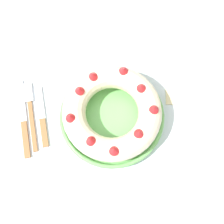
# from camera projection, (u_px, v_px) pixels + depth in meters

# --- Properties ---
(ground_plane) EXTENTS (8.00, 8.00, 0.00)m
(ground_plane) POSITION_uv_depth(u_px,v_px,m) (115.00, 164.00, 1.62)
(ground_plane) COLOR brown
(dining_table) EXTENTS (1.29, 1.00, 0.78)m
(dining_table) POSITION_uv_depth(u_px,v_px,m) (117.00, 136.00, 0.97)
(dining_table) COLOR silver
(dining_table) RESTS_ON ground_plane
(serving_dish) EXTENTS (0.29, 0.29, 0.03)m
(serving_dish) POSITION_uv_depth(u_px,v_px,m) (112.00, 117.00, 0.87)
(serving_dish) COLOR #6BB760
(serving_dish) RESTS_ON dining_table
(bundt_cake) EXTENTS (0.27, 0.27, 0.08)m
(bundt_cake) POSITION_uv_depth(u_px,v_px,m) (112.00, 112.00, 0.83)
(bundt_cake) COLOR beige
(bundt_cake) RESTS_ON serving_dish
(fork) EXTENTS (0.02, 0.20, 0.01)m
(fork) POSITION_uv_depth(u_px,v_px,m) (31.00, 111.00, 0.89)
(fork) COLOR #936038
(fork) RESTS_ON dining_table
(serving_knife) EXTENTS (0.02, 0.23, 0.01)m
(serving_knife) POSITION_uv_depth(u_px,v_px,m) (24.00, 123.00, 0.88)
(serving_knife) COLOR #936038
(serving_knife) RESTS_ON dining_table
(cake_knife) EXTENTS (0.02, 0.18, 0.01)m
(cake_knife) POSITION_uv_depth(u_px,v_px,m) (42.00, 120.00, 0.88)
(cake_knife) COLOR #936038
(cake_knife) RESTS_ON dining_table
(napkin) EXTENTS (0.14, 0.11, 0.00)m
(napkin) POSITION_uv_depth(u_px,v_px,m) (187.00, 91.00, 0.91)
(napkin) COLOR beige
(napkin) RESTS_ON dining_table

